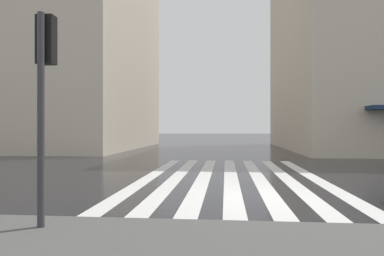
{
  "coord_description": "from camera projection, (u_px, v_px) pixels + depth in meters",
  "views": [
    {
      "loc": [
        -9.5,
        0.82,
        1.82
      ],
      "look_at": [
        4.44,
        2.14,
        1.82
      ],
      "focal_mm": 33.38,
      "sensor_mm": 36.0,
      "label": 1
    }
  ],
  "objects": [
    {
      "name": "traffic_signal_post",
      "position": [
        44.0,
        73.0,
        6.14
      ],
      "size": [
        0.44,
        0.3,
        3.63
      ],
      "color": "#333338",
      "rests_on": "sidewalk_pavement"
    },
    {
      "name": "haussmann_block_mid",
      "position": [
        20.0,
        17.0,
        33.14
      ],
      "size": [
        18.93,
        22.63,
        24.82
      ],
      "color": "beige",
      "rests_on": "ground_plane"
    },
    {
      "name": "zebra_crossing",
      "position": [
        231.0,
        176.0,
        13.42
      ],
      "size": [
        13.0,
        6.5,
        0.01
      ],
      "color": "silver",
      "rests_on": "ground_plane"
    },
    {
      "name": "ground_plane",
      "position": [
        257.0,
        197.0,
        9.38
      ],
      "size": [
        220.0,
        220.0,
        0.0
      ],
      "primitive_type": "plane",
      "color": "black"
    }
  ]
}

